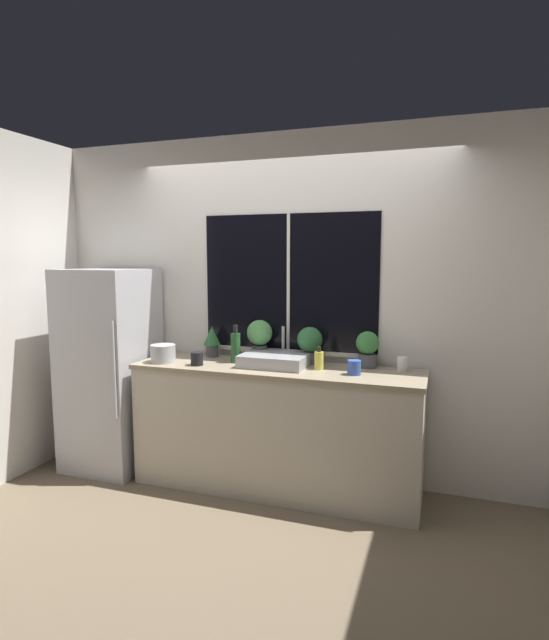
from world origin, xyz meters
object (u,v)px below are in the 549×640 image
(potted_plant_center_left, at_px, (260,336))
(kettle, at_px, (163,353))
(potted_plant_far_right, at_px, (367,347))
(mug_white, at_px, (402,364))
(refrigerator, at_px, (110,369))
(potted_plant_far_left, at_px, (212,339))
(soap_bottle, at_px, (319,360))
(sink, at_px, (275,360))
(mug_blue, at_px, (354,367))
(potted_plant_center_right, at_px, (310,342))
(mug_black, at_px, (197,359))
(bottle_tall, at_px, (236,347))

(potted_plant_center_left, distance_m, kettle, 0.76)
(potted_plant_far_right, distance_m, mug_white, 0.28)
(kettle, bearing_deg, potted_plant_far_right, 12.00)
(refrigerator, bearing_deg, potted_plant_far_left, 15.62)
(mug_white, bearing_deg, potted_plant_far_right, 171.30)
(soap_bottle, distance_m, mug_white, 0.59)
(sink, distance_m, potted_plant_far_left, 0.63)
(sink, relative_size, mug_blue, 4.82)
(kettle, bearing_deg, sink, 9.83)
(potted_plant_far_right, relative_size, kettle, 1.42)
(sink, height_order, potted_plant_far_right, sink)
(refrigerator, relative_size, kettle, 8.70)
(sink, distance_m, mug_blue, 0.62)
(potted_plant_center_left, relative_size, potted_plant_center_right, 1.13)
(potted_plant_center_left, relative_size, mug_blue, 3.16)
(soap_bottle, bearing_deg, mug_white, 13.16)
(mug_black, bearing_deg, soap_bottle, 10.51)
(potted_plant_far_left, bearing_deg, refrigerator, -164.38)
(sink, relative_size, soap_bottle, 2.95)
(soap_bottle, distance_m, bottle_tall, 0.67)
(mug_black, distance_m, mug_blue, 1.17)
(soap_bottle, bearing_deg, potted_plant_center_left, 161.69)
(potted_plant_center_right, distance_m, mug_white, 0.70)
(refrigerator, height_order, potted_plant_far_right, refrigerator)
(refrigerator, relative_size, potted_plant_center_right, 5.87)
(mug_blue, bearing_deg, potted_plant_center_right, 146.46)
(refrigerator, height_order, mug_black, refrigerator)
(sink, bearing_deg, kettle, -170.17)
(mug_white, bearing_deg, sink, -171.60)
(sink, bearing_deg, potted_plant_far_left, 163.84)
(potted_plant_far_right, bearing_deg, potted_plant_far_left, 180.00)
(refrigerator, relative_size, mug_blue, 16.39)
(potted_plant_center_left, height_order, soap_bottle, potted_plant_center_left)
(refrigerator, distance_m, potted_plant_far_left, 0.90)
(potted_plant_center_right, distance_m, mug_black, 0.86)
(refrigerator, height_order, potted_plant_center_left, refrigerator)
(refrigerator, relative_size, potted_plant_center_left, 5.19)
(potted_plant_center_right, height_order, mug_black, potted_plant_center_right)
(potted_plant_far_left, bearing_deg, kettle, -128.84)
(mug_blue, xyz_separation_m, kettle, (-1.47, -0.07, 0.02))
(potted_plant_center_right, bearing_deg, potted_plant_far_left, -180.00)
(soap_bottle, height_order, bottle_tall, bottle_tall)
(mug_black, xyz_separation_m, kettle, (-0.30, 0.02, 0.02))
(potted_plant_center_left, bearing_deg, refrigerator, -169.46)
(potted_plant_far_right, height_order, soap_bottle, potted_plant_far_right)
(sink, bearing_deg, potted_plant_far_right, 14.76)
(sink, height_order, bottle_tall, bottle_tall)
(potted_plant_center_left, relative_size, mug_white, 3.12)
(bottle_tall, relative_size, kettle, 1.54)
(mug_black, bearing_deg, mug_blue, 4.10)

